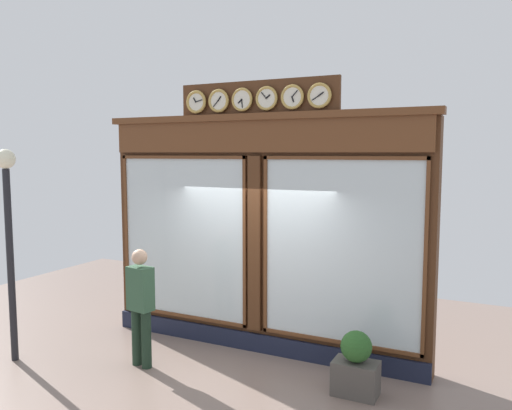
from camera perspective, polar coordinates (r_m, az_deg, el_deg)
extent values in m
cube|color=#4C2B16|center=(7.78, 0.49, -3.57)|extent=(5.15, 0.30, 3.50)
cube|color=#191E33|center=(8.06, -0.06, -15.14)|extent=(5.15, 0.08, 0.28)
cube|color=brown|center=(7.51, -0.14, 7.71)|extent=(5.05, 0.08, 0.47)
cube|color=brown|center=(7.54, -0.07, 9.86)|extent=(5.25, 0.20, 0.10)
cube|color=silver|center=(7.18, 9.43, -5.14)|extent=(2.23, 0.02, 2.54)
cube|color=brown|center=(7.03, 9.56, 5.23)|extent=(2.33, 0.04, 0.05)
cube|color=brown|center=(7.51, 9.22, -14.89)|extent=(2.33, 0.04, 0.05)
cube|color=brown|center=(6.93, 18.48, -5.77)|extent=(0.05, 0.04, 2.64)
cube|color=brown|center=(7.56, 1.08, -4.51)|extent=(0.05, 0.04, 2.64)
cube|color=silver|center=(8.31, -8.22, -3.62)|extent=(2.23, 0.02, 2.54)
cube|color=brown|center=(8.18, -8.43, 5.33)|extent=(2.33, 0.04, 0.05)
cube|color=brown|center=(8.60, -8.17, -12.17)|extent=(2.33, 0.04, 0.05)
cube|color=brown|center=(8.98, -14.31, -3.04)|extent=(0.05, 0.04, 2.64)
cube|color=brown|center=(7.71, -1.29, -4.30)|extent=(0.05, 0.04, 2.64)
cube|color=#4C2B16|center=(7.64, -0.10, -4.40)|extent=(0.20, 0.10, 2.64)
cube|color=#4C2B16|center=(7.60, 0.07, 11.74)|extent=(2.54, 0.06, 0.55)
cylinder|color=silver|center=(7.15, 7.12, 12.08)|extent=(0.28, 0.02, 0.28)
torus|color=#B79347|center=(7.14, 7.11, 12.08)|extent=(0.35, 0.04, 0.35)
cube|color=black|center=(7.13, 7.33, 12.27)|extent=(0.07, 0.01, 0.06)
cube|color=black|center=(7.15, 6.68, 11.84)|extent=(0.11, 0.01, 0.07)
sphere|color=black|center=(7.13, 7.07, 12.09)|extent=(0.02, 0.02, 0.02)
cylinder|color=silver|center=(7.29, 4.10, 11.99)|extent=(0.28, 0.02, 0.28)
torus|color=#B79347|center=(7.28, 4.08, 11.99)|extent=(0.35, 0.04, 0.35)
cube|color=black|center=(7.26, 4.14, 11.72)|extent=(0.04, 0.01, 0.08)
cube|color=black|center=(7.26, 4.36, 12.35)|extent=(0.09, 0.01, 0.09)
sphere|color=black|center=(7.27, 4.04, 12.00)|extent=(0.02, 0.02, 0.02)
cylinder|color=silver|center=(7.44, 1.20, 11.87)|extent=(0.28, 0.02, 0.28)
torus|color=#B79347|center=(7.44, 1.18, 11.87)|extent=(0.35, 0.04, 0.35)
cube|color=black|center=(7.42, 1.36, 12.07)|extent=(0.07, 0.01, 0.06)
cube|color=black|center=(7.45, 0.87, 12.21)|extent=(0.09, 0.01, 0.10)
sphere|color=black|center=(7.43, 1.14, 11.88)|extent=(0.02, 0.02, 0.02)
cylinder|color=silver|center=(7.62, -1.57, 11.73)|extent=(0.28, 0.02, 0.28)
torus|color=#B79347|center=(7.62, -1.59, 11.73)|extent=(0.34, 0.04, 0.34)
cube|color=black|center=(7.62, -1.82, 11.54)|extent=(0.07, 0.01, 0.06)
cube|color=black|center=(7.60, -1.59, 11.29)|extent=(0.02, 0.01, 0.12)
sphere|color=black|center=(7.60, -1.64, 11.74)|extent=(0.02, 0.02, 0.02)
cylinder|color=silver|center=(7.81, -4.21, 11.57)|extent=(0.28, 0.02, 0.28)
torus|color=#B79347|center=(7.81, -4.23, 11.57)|extent=(0.35, 0.05, 0.35)
cube|color=black|center=(7.79, -4.13, 11.82)|extent=(0.06, 0.01, 0.07)
cube|color=black|center=(7.82, -4.54, 11.26)|extent=(0.09, 0.01, 0.09)
sphere|color=black|center=(7.80, -4.28, 11.58)|extent=(0.02, 0.02, 0.02)
cylinder|color=silver|center=(8.02, -6.71, 11.40)|extent=(0.28, 0.02, 0.28)
torus|color=#B79347|center=(8.02, -6.73, 11.40)|extent=(0.35, 0.05, 0.35)
cube|color=black|center=(8.02, -6.90, 11.63)|extent=(0.06, 0.01, 0.07)
cube|color=black|center=(7.98, -6.42, 11.53)|extent=(0.12, 0.01, 0.04)
sphere|color=black|center=(8.00, -6.79, 11.41)|extent=(0.02, 0.02, 0.02)
cylinder|color=#1C2F21|center=(7.70, -13.23, -14.17)|extent=(0.14, 0.14, 0.82)
cylinder|color=#1C2F21|center=(7.56, -12.19, -14.53)|extent=(0.14, 0.14, 0.82)
cube|color=#33563D|center=(7.42, -12.84, -9.12)|extent=(0.39, 0.27, 0.62)
sphere|color=tan|center=(7.32, -12.92, -5.71)|extent=(0.22, 0.22, 0.22)
cylinder|color=black|center=(8.19, -25.81, -6.19)|extent=(0.10, 0.10, 2.80)
sphere|color=#F4EFCC|center=(8.03, -26.30, 4.65)|extent=(0.28, 0.28, 0.28)
cube|color=#4C4742|center=(6.84, 11.11, -18.52)|extent=(0.56, 0.36, 0.43)
sphere|color=#285623|center=(6.69, 11.18, -15.30)|extent=(0.39, 0.39, 0.39)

